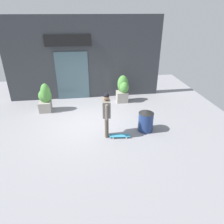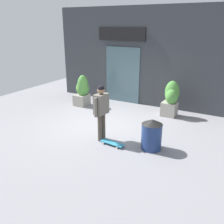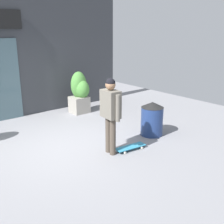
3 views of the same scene
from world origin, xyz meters
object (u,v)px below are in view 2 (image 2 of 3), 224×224
(skateboard, at_px, (112,143))
(planter_box_right, at_px, (171,99))
(skateboarder, at_px, (101,107))
(trash_bin, at_px, (152,134))
(planter_box_left, at_px, (82,91))

(skateboard, height_order, planter_box_right, planter_box_right)
(skateboarder, relative_size, trash_bin, 1.91)
(planter_box_right, distance_m, trash_bin, 2.82)
(planter_box_left, bearing_deg, planter_box_right, 8.63)
(skateboarder, relative_size, skateboard, 2.19)
(skateboarder, bearing_deg, skateboard, -14.51)
(skateboard, bearing_deg, skateboarder, 167.23)
(planter_box_right, relative_size, trash_bin, 1.52)
(trash_bin, bearing_deg, planter_box_right, 96.61)
(skateboarder, height_order, planter_box_right, skateboarder)
(skateboard, bearing_deg, trash_bin, 23.79)
(skateboard, xyz_separation_m, planter_box_right, (0.70, 3.11, 0.60))
(planter_box_left, bearing_deg, skateboard, -42.09)
(planter_box_right, bearing_deg, skateboard, -102.75)
(planter_box_left, bearing_deg, skateboarder, -45.20)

